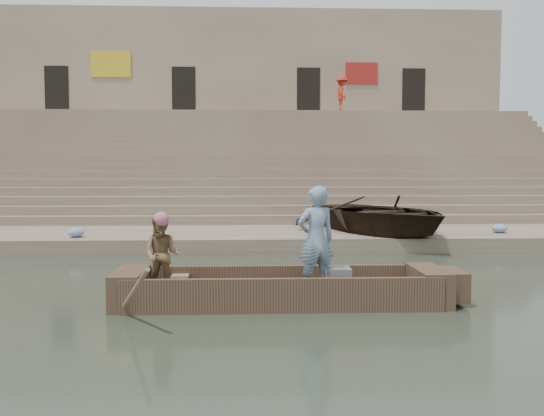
{
  "coord_description": "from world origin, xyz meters",
  "views": [
    {
      "loc": [
        1.49,
        -9.67,
        2.34
      ],
      "look_at": [
        2.07,
        3.79,
        1.4
      ],
      "focal_mm": 39.16,
      "sensor_mm": 36.0,
      "label": 1
    }
  ],
  "objects": [
    {
      "name": "pedestrian",
      "position": [
        6.53,
        21.6,
        6.15
      ],
      "size": [
        0.73,
        1.24,
        1.89
      ],
      "primitive_type": "imported",
      "rotation": [
        0.0,
        0.0,
        1.59
      ],
      "color": "#AF291D",
      "rests_on": "upper_landing"
    },
    {
      "name": "beached_rowboat",
      "position": [
        5.42,
        7.57,
        0.95
      ],
      "size": [
        5.67,
        6.41,
        1.1
      ],
      "primitive_type": "imported",
      "rotation": [
        0.0,
        0.0,
        0.43
      ],
      "color": "#2D2116",
      "rests_on": "lower_landing"
    },
    {
      "name": "rowing_man",
      "position": [
        0.07,
        0.23,
        0.87
      ],
      "size": [
        0.7,
        0.59,
        1.3
      ],
      "primitive_type": "imported",
      "rotation": [
        0.0,
        0.0,
        -0.16
      ],
      "color": "#297B40",
      "rests_on": "main_rowboat"
    },
    {
      "name": "rowboat_trim",
      "position": [
        2.28,
        0.28,
        0.31
      ],
      "size": [
        6.04,
        2.63,
        1.97
      ],
      "color": "brown",
      "rests_on": "ground"
    },
    {
      "name": "ghat_steps",
      "position": [
        0.0,
        17.19,
        1.8
      ],
      "size": [
        32.0,
        11.0,
        5.2
      ],
      "color": "gray",
      "rests_on": "ground"
    },
    {
      "name": "building_wall",
      "position": [
        0.0,
        26.5,
        5.6
      ],
      "size": [
        32.0,
        5.07,
        11.2
      ],
      "color": "tan",
      "rests_on": "ground"
    },
    {
      "name": "cloth_bundles",
      "position": [
        2.03,
        7.69,
        0.53
      ],
      "size": [
        18.12,
        2.46,
        0.26
      ],
      "color": "#3F5999",
      "rests_on": "lower_landing"
    },
    {
      "name": "mid_landing",
      "position": [
        0.0,
        15.5,
        1.4
      ],
      "size": [
        32.0,
        3.0,
        2.8
      ],
      "primitive_type": "cube",
      "color": "gray",
      "rests_on": "ground"
    },
    {
      "name": "television",
      "position": [
        3.02,
        0.29,
        0.42
      ],
      "size": [
        0.46,
        0.42,
        0.4
      ],
      "color": "slate",
      "rests_on": "main_rowboat"
    },
    {
      "name": "upper_landing",
      "position": [
        0.0,
        22.5,
        2.6
      ],
      "size": [
        32.0,
        3.0,
        5.2
      ],
      "primitive_type": "cube",
      "color": "gray",
      "rests_on": "ground"
    },
    {
      "name": "ground",
      "position": [
        0.0,
        0.0,
        0.0
      ],
      "size": [
        120.0,
        120.0,
        0.0
      ],
      "primitive_type": "plane",
      "color": "#263024",
      "rests_on": "ground"
    },
    {
      "name": "lower_landing",
      "position": [
        0.0,
        8.0,
        0.2
      ],
      "size": [
        32.0,
        4.0,
        0.4
      ],
      "primitive_type": "cube",
      "color": "gray",
      "rests_on": "ground"
    },
    {
      "name": "standing_man",
      "position": [
        2.66,
        0.19,
        1.12
      ],
      "size": [
        0.75,
        0.59,
        1.8
      ],
      "primitive_type": "imported",
      "rotation": [
        0.0,
        0.0,
        3.42
      ],
      "color": "navy",
      "rests_on": "main_rowboat"
    },
    {
      "name": "main_rowboat",
      "position": [
        2.07,
        0.29,
        0.11
      ],
      "size": [
        5.0,
        1.3,
        0.22
      ],
      "primitive_type": "cube",
      "color": "brown",
      "rests_on": "ground"
    }
  ]
}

